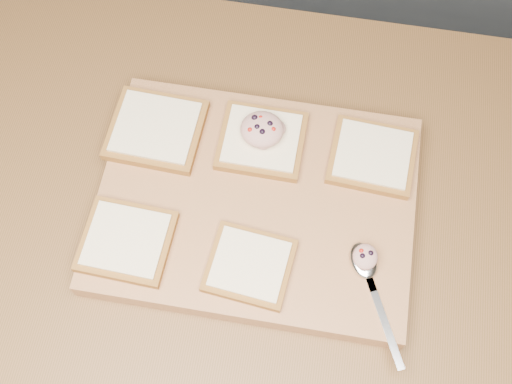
% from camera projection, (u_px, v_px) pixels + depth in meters
% --- Properties ---
extents(ground, '(4.00, 4.00, 0.00)m').
position_uv_depth(ground, '(318.00, 360.00, 1.72)').
color(ground, '#515459').
rests_on(ground, ground).
extents(island_counter, '(2.00, 0.80, 0.90)m').
position_uv_depth(island_counter, '(338.00, 321.00, 1.31)').
color(island_counter, slate).
rests_on(island_counter, ground).
extents(cutting_board, '(0.44, 0.34, 0.04)m').
position_uv_depth(cutting_board, '(256.00, 204.00, 0.91)').
color(cutting_board, '#AD754A').
rests_on(cutting_board, island_counter).
extents(bread_far_left, '(0.14, 0.13, 0.02)m').
position_uv_depth(bread_far_left, '(156.00, 129.00, 0.93)').
color(bread_far_left, brown).
rests_on(bread_far_left, cutting_board).
extents(bread_far_center, '(0.12, 0.11, 0.02)m').
position_uv_depth(bread_far_center, '(262.00, 140.00, 0.92)').
color(bread_far_center, brown).
rests_on(bread_far_center, cutting_board).
extents(bread_far_right, '(0.13, 0.12, 0.02)m').
position_uv_depth(bread_far_right, '(372.00, 156.00, 0.91)').
color(bread_far_right, brown).
rests_on(bread_far_right, cutting_board).
extents(bread_near_left, '(0.12, 0.11, 0.02)m').
position_uv_depth(bread_near_left, '(126.00, 241.00, 0.86)').
color(bread_near_left, brown).
rests_on(bread_near_left, cutting_board).
extents(bread_near_center, '(0.12, 0.11, 0.02)m').
position_uv_depth(bread_near_center, '(250.00, 265.00, 0.85)').
color(bread_near_center, brown).
rests_on(bread_near_center, cutting_board).
extents(tuna_salad_dollop, '(0.06, 0.06, 0.03)m').
position_uv_depth(tuna_salad_dollop, '(262.00, 129.00, 0.91)').
color(tuna_salad_dollop, tan).
rests_on(tuna_salad_dollop, bread_far_center).
extents(spoon, '(0.09, 0.17, 0.01)m').
position_uv_depth(spoon, '(367.00, 269.00, 0.85)').
color(spoon, silver).
rests_on(spoon, cutting_board).
extents(spoon_salad, '(0.03, 0.04, 0.02)m').
position_uv_depth(spoon_salad, '(365.00, 257.00, 0.84)').
color(spoon_salad, tan).
rests_on(spoon_salad, spoon).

